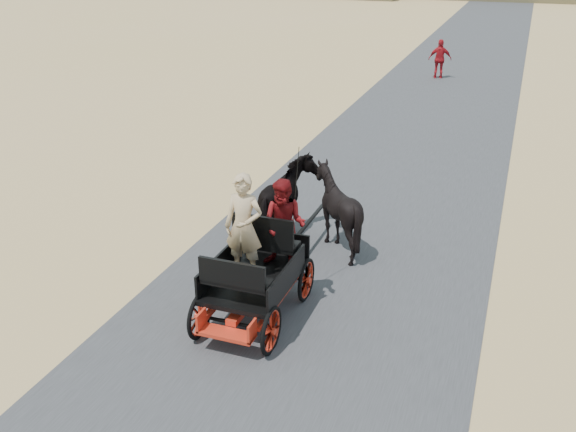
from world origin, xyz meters
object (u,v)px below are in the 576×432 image
(horse_left, at_px, (286,202))
(horse_right, at_px, (337,210))
(pedestrian, at_px, (440,59))
(carriage, at_px, (256,297))

(horse_left, relative_size, horse_right, 1.18)
(pedestrian, bearing_deg, horse_right, 81.24)
(carriage, distance_m, horse_right, 3.09)
(horse_left, xyz_separation_m, pedestrian, (0.66, 18.12, 0.02))
(horse_left, distance_m, pedestrian, 18.13)
(horse_left, bearing_deg, horse_right, -180.00)
(carriage, height_order, horse_left, horse_left)
(horse_left, height_order, pedestrian, pedestrian)
(horse_right, bearing_deg, horse_left, 0.00)
(carriage, bearing_deg, pedestrian, 89.69)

